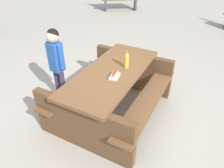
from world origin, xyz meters
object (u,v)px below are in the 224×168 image
at_px(picnic_table, 112,88).
at_px(child_in_coat, 56,57).
at_px(soda_bottle, 127,60).
at_px(hotdog_tray, 115,75).

xyz_separation_m(picnic_table, child_in_coat, (0.24, -0.90, 0.34)).
distance_m(picnic_table, soda_bottle, 0.48).
bearing_deg(child_in_coat, picnic_table, 104.88).
relative_size(picnic_table, hotdog_tray, 9.78).
xyz_separation_m(picnic_table, soda_bottle, (-0.20, 0.11, 0.42)).
bearing_deg(hotdog_tray, soda_bottle, -175.33).
bearing_deg(child_in_coat, hotdog_tray, 96.79).
height_order(picnic_table, hotdog_tray, hotdog_tray).
distance_m(hotdog_tray, child_in_coat, 1.04).
relative_size(soda_bottle, hotdog_tray, 1.26).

